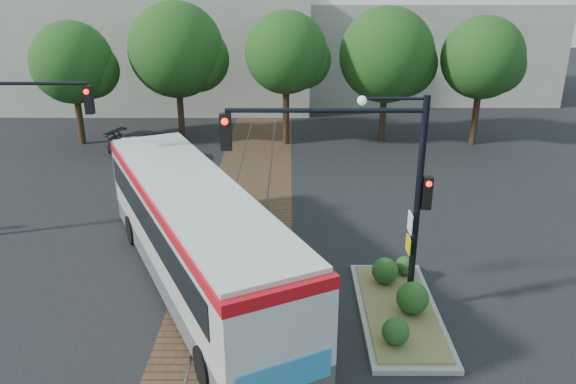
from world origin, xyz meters
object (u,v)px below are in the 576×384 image
object	(u,v)px
signal_pole_main	(373,174)
parked_car	(152,146)
city_bus	(195,231)
traffic_island	(399,302)

from	to	relation	value
signal_pole_main	parked_car	bearing A→B (deg)	123.44
city_bus	signal_pole_main	xyz separation A→B (m)	(4.97, -1.42, 2.33)
traffic_island	signal_pole_main	world-z (taller)	signal_pole_main
traffic_island	parked_car	xyz separation A→B (m)	(-10.23, 14.13, 0.35)
city_bus	traffic_island	world-z (taller)	city_bus
parked_car	traffic_island	bearing A→B (deg)	-124.55
parked_car	city_bus	bearing A→B (deg)	-141.65
city_bus	parked_car	bearing A→B (deg)	82.64
city_bus	parked_car	size ratio (longest dim) A/B	2.59
traffic_island	parked_car	size ratio (longest dim) A/B	1.11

